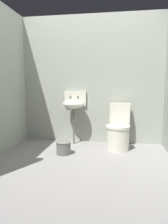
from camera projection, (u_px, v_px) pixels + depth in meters
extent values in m
cube|color=gray|center=(81.00, 167.00, 2.84)|extent=(3.06, 2.75, 0.08)
cube|color=#9BA194|center=(92.00, 80.00, 3.88)|extent=(3.06, 0.10, 2.39)
cylinder|color=silver|center=(118.00, 139.00, 3.45)|extent=(0.43, 0.43, 0.38)
cylinder|color=silver|center=(118.00, 127.00, 3.43)|extent=(0.45, 0.45, 0.04)
cube|color=silver|center=(120.00, 114.00, 3.69)|extent=(0.38, 0.23, 0.40)
cylinder|color=slate|center=(74.00, 126.00, 3.81)|extent=(0.04, 0.04, 0.66)
ellipsoid|color=silver|center=(74.00, 104.00, 3.75)|extent=(0.40, 0.32, 0.18)
cube|color=silver|center=(75.00, 98.00, 3.90)|extent=(0.42, 0.04, 0.28)
cylinder|color=slate|center=(71.00, 97.00, 3.80)|extent=(0.04, 0.04, 0.06)
cylinder|color=slate|center=(78.00, 97.00, 3.78)|extent=(0.04, 0.04, 0.06)
cylinder|color=slate|center=(64.00, 148.00, 3.25)|extent=(0.23, 0.23, 0.20)
torus|color=#68615C|center=(63.00, 142.00, 3.24)|extent=(0.25, 0.25, 0.02)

